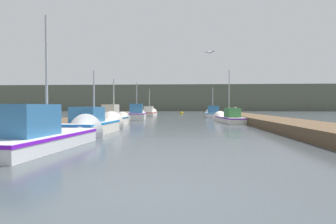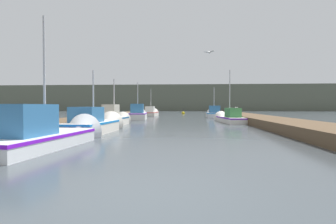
{
  "view_description": "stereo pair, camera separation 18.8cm",
  "coord_description": "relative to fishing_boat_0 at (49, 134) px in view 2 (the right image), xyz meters",
  "views": [
    {
      "loc": [
        0.5,
        -4.01,
        1.42
      ],
      "look_at": [
        -0.53,
        13.82,
        0.99
      ],
      "focal_mm": 28.0,
      "sensor_mm": 36.0,
      "label": 1
    },
    {
      "loc": [
        0.69,
        -4.0,
        1.42
      ],
      "look_at": [
        -0.53,
        13.82,
        0.99
      ],
      "focal_mm": 28.0,
      "sensor_mm": 36.0,
      "label": 2
    }
  ],
  "objects": [
    {
      "name": "mooring_piling_2",
      "position": [
        9.31,
        14.96,
        0.23
      ],
      "size": [
        0.3,
        0.3,
        1.3
      ],
      "color": "#473523",
      "rests_on": "ground_plane"
    },
    {
      "name": "fishing_boat_2",
      "position": [
        -0.38,
        9.79,
        0.03
      ],
      "size": [
        1.56,
        4.46,
        3.71
      ],
      "rotation": [
        0.0,
        0.0,
        -0.04
      ],
      "color": "silver",
      "rests_on": "ground_plane"
    },
    {
      "name": "fishing_boat_4",
      "position": [
        -0.23,
        18.24,
        0.07
      ],
      "size": [
        2.12,
        4.56,
        4.34
      ],
      "rotation": [
        0.0,
        0.0,
        0.1
      ],
      "color": "silver",
      "rests_on": "ground_plane"
    },
    {
      "name": "fishing_boat_1",
      "position": [
        0.01,
        4.77,
        0.01
      ],
      "size": [
        1.88,
        5.21,
        3.72
      ],
      "rotation": [
        0.0,
        0.0,
        -0.05
      ],
      "color": "silver",
      "rests_on": "ground_plane"
    },
    {
      "name": "distant_shore_ridge",
      "position": [
        4.1,
        69.37,
        3.16
      ],
      "size": [
        120.0,
        16.0,
        7.17
      ],
      "color": "#565B4C",
      "rests_on": "ground_plane"
    },
    {
      "name": "mooring_piling_0",
      "position": [
        -1.14,
        6.26,
        0.25
      ],
      "size": [
        0.35,
        0.35,
        1.34
      ],
      "color": "#473523",
      "rests_on": "ground_plane"
    },
    {
      "name": "fishing_boat_6",
      "position": [
        -0.07,
        27.71,
        -0.01
      ],
      "size": [
        1.81,
        4.65,
        4.23
      ],
      "rotation": [
        0.0,
        0.0,
        -0.04
      ],
      "color": "silver",
      "rests_on": "ground_plane"
    },
    {
      "name": "fishing_boat_0",
      "position": [
        0.0,
        0.0,
        0.0
      ],
      "size": [
        2.21,
        5.68,
        5.04
      ],
      "rotation": [
        0.0,
        0.0,
        -0.09
      ],
      "color": "silver",
      "rests_on": "ground_plane"
    },
    {
      "name": "dock_left",
      "position": [
        -2.68,
        11.14,
        -0.15
      ],
      "size": [
        2.99,
        40.0,
        0.55
      ],
      "color": "brown",
      "rests_on": "ground_plane"
    },
    {
      "name": "fishing_boat_5",
      "position": [
        8.18,
        23.17,
        0.04
      ],
      "size": [
        1.81,
        4.58,
        4.12
      ],
      "rotation": [
        0.0,
        0.0,
        -0.03
      ],
      "color": "silver",
      "rests_on": "ground_plane"
    },
    {
      "name": "mooring_piling_1",
      "position": [
        9.53,
        30.7,
        0.08
      ],
      "size": [
        0.24,
        0.24,
        0.99
      ],
      "color": "#473523",
      "rests_on": "ground_plane"
    },
    {
      "name": "seagull_lead",
      "position": [
        5.99,
        4.97,
        3.79
      ],
      "size": [
        0.54,
        0.37,
        0.12
      ],
      "rotation": [
        0.0,
        0.0,
        2.64
      ],
      "color": "white"
    },
    {
      "name": "fishing_boat_3",
      "position": [
        8.46,
        14.0,
        -0.05
      ],
      "size": [
        1.96,
        6.08,
        4.86
      ],
      "rotation": [
        0.0,
        0.0,
        0.1
      ],
      "color": "silver",
      "rests_on": "ground_plane"
    },
    {
      "name": "dock_right",
      "position": [
        10.88,
        11.14,
        -0.15
      ],
      "size": [
        2.99,
        40.0,
        0.55
      ],
      "color": "brown",
      "rests_on": "ground_plane"
    },
    {
      "name": "ground_plane",
      "position": [
        4.1,
        -4.86,
        -0.43
      ],
      "size": [
        200.0,
        200.0,
        0.0
      ],
      "color": "#3D4449"
    },
    {
      "name": "channel_buoy",
      "position": [
        4.33,
        35.9,
        -0.27
      ],
      "size": [
        0.56,
        0.56,
        1.06
      ],
      "color": "gold",
      "rests_on": "ground_plane"
    }
  ]
}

